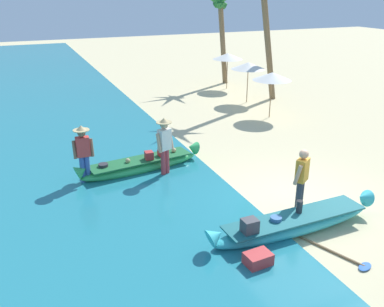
{
  "coord_description": "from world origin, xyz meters",
  "views": [
    {
      "loc": [
        -6.2,
        -7.67,
        5.13
      ],
      "look_at": [
        -2.04,
        2.09,
        0.9
      ],
      "focal_mm": 38.89,
      "sensor_mm": 36.0,
      "label": 1
    }
  ],
  "objects": [
    {
      "name": "ground_plane",
      "position": [
        0.0,
        0.0,
        0.0
      ],
      "size": [
        80.0,
        80.0,
        0.0
      ],
      "primitive_type": "plane",
      "color": "beige"
    },
    {
      "name": "boat_cyan_foreground",
      "position": [
        -0.96,
        -1.17,
        0.24
      ],
      "size": [
        4.41,
        0.79,
        0.72
      ],
      "color": "#33B2BC",
      "rests_on": "ground"
    },
    {
      "name": "boat_green_midground",
      "position": [
        -3.15,
        3.36,
        0.25
      ],
      "size": [
        3.98,
        1.15,
        0.69
      ],
      "color": "#38B760",
      "rests_on": "ground"
    },
    {
      "name": "person_vendor_hatted",
      "position": [
        -2.59,
        2.81,
        1.03
      ],
      "size": [
        0.59,
        0.44,
        1.79
      ],
      "color": "#B2383D",
      "rests_on": "ground"
    },
    {
      "name": "person_tourist_customer",
      "position": [
        -0.37,
        -0.53,
        0.96
      ],
      "size": [
        0.56,
        0.46,
        1.7
      ],
      "color": "#333842",
      "rests_on": "ground"
    },
    {
      "name": "person_vendor_assistant",
      "position": [
        -4.8,
        3.18,
        1.01
      ],
      "size": [
        0.56,
        0.44,
        1.74
      ],
      "color": "#3D5BA8",
      "rests_on": "ground"
    },
    {
      "name": "parasol_row_0",
      "position": [
        3.53,
        6.75,
        1.75
      ],
      "size": [
        1.6,
        1.6,
        1.91
      ],
      "color": "#8E6B47",
      "rests_on": "ground"
    },
    {
      "name": "parasol_row_1",
      "position": [
        3.9,
        9.31,
        1.75
      ],
      "size": [
        1.6,
        1.6,
        1.91
      ],
      "color": "#8E6B47",
      "rests_on": "ground"
    },
    {
      "name": "parasol_row_2",
      "position": [
        4.36,
        12.29,
        1.75
      ],
      "size": [
        1.6,
        1.6,
        1.91
      ],
      "color": "#8E6B47",
      "rests_on": "ground"
    },
    {
      "name": "palm_tree_tall_inland",
      "position": [
        4.49,
        13.64,
        4.17
      ],
      "size": [
        2.63,
        2.31,
        5.27
      ],
      "color": "brown",
      "rests_on": "ground"
    },
    {
      "name": "cooler_box",
      "position": [
        -2.36,
        -1.95,
        0.17
      ],
      "size": [
        0.54,
        0.41,
        0.34
      ],
      "primitive_type": "cube",
      "rotation": [
        0.0,
        0.0,
        0.07
      ],
      "color": "#C63838",
      "rests_on": "ground"
    },
    {
      "name": "paddle",
      "position": [
        -0.59,
        -2.29,
        0.03
      ],
      "size": [
        0.79,
        1.66,
        0.05
      ],
      "color": "#8E6B47",
      "rests_on": "ground"
    }
  ]
}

